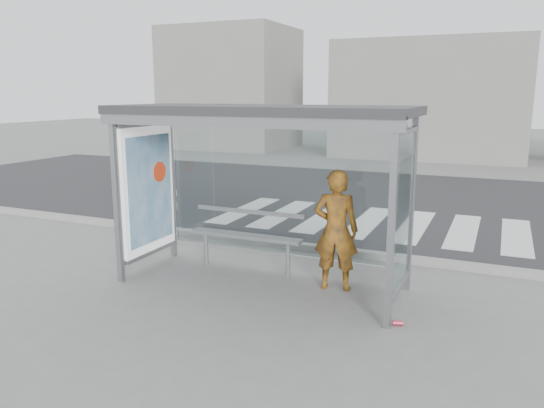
{
  "coord_description": "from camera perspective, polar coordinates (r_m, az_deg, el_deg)",
  "views": [
    {
      "loc": [
        3.13,
        -6.73,
        2.79
      ],
      "look_at": [
        0.09,
        0.2,
        1.2
      ],
      "focal_mm": 35.0,
      "sensor_mm": 36.0,
      "label": 1
    }
  ],
  "objects": [
    {
      "name": "bus_shelter",
      "position": [
        7.69,
        -3.56,
        5.82
      ],
      "size": [
        4.25,
        1.65,
        2.62
      ],
      "color": "gray",
      "rests_on": "ground"
    },
    {
      "name": "curb",
      "position": [
        9.63,
        3.73,
        -4.63
      ],
      "size": [
        30.0,
        0.18,
        0.12
      ],
      "primitive_type": "cube",
      "color": "gray",
      "rests_on": "ground"
    },
    {
      "name": "bench",
      "position": [
        8.43,
        -2.81,
        -3.42
      ],
      "size": [
        1.87,
        0.28,
        0.97
      ],
      "color": "gray",
      "rests_on": "ground"
    },
    {
      "name": "soda_can",
      "position": [
        6.81,
        13.39,
        -12.35
      ],
      "size": [
        0.14,
        0.1,
        0.07
      ],
      "primitive_type": "cylinder",
      "rotation": [
        0.0,
        1.57,
        0.28
      ],
      "color": "#ED455F",
      "rests_on": "ground"
    },
    {
      "name": "person",
      "position": [
        7.6,
        6.89,
        -2.8
      ],
      "size": [
        0.7,
        0.51,
        1.75
      ],
      "primitive_type": "imported",
      "rotation": [
        0.0,
        0.0,
        3.3
      ],
      "color": "#C94512",
      "rests_on": "ground"
    },
    {
      "name": "ground",
      "position": [
        7.93,
        -1.16,
        -8.73
      ],
      "size": [
        80.0,
        80.0,
        0.0
      ],
      "primitive_type": "plane",
      "color": "slate",
      "rests_on": "ground"
    },
    {
      "name": "building_left",
      "position": [
        28.0,
        -4.38,
        12.28
      ],
      "size": [
        6.0,
        5.0,
        6.0
      ],
      "primitive_type": "cube",
      "color": "gray",
      "rests_on": "ground"
    },
    {
      "name": "road",
      "position": [
        14.36,
        10.64,
        0.48
      ],
      "size": [
        30.0,
        10.0,
        0.01
      ],
      "primitive_type": "cube",
      "color": "#232325",
      "rests_on": "ground"
    },
    {
      "name": "crosswalk",
      "position": [
        11.77,
        12.59,
        -2.12
      ],
      "size": [
        7.55,
        3.0,
        0.0
      ],
      "color": "silver",
      "rests_on": "ground"
    },
    {
      "name": "building_center",
      "position": [
        24.93,
        16.77,
        10.72
      ],
      "size": [
        8.0,
        5.0,
        5.0
      ],
      "primitive_type": "cube",
      "color": "gray",
      "rests_on": "ground"
    }
  ]
}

